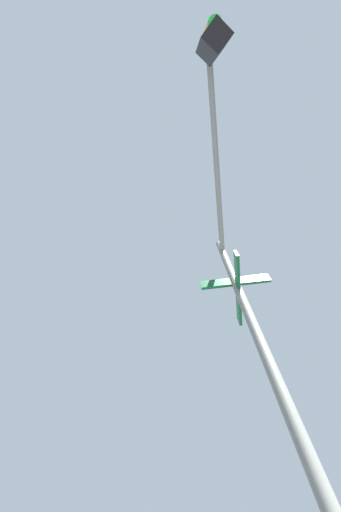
{
  "coord_description": "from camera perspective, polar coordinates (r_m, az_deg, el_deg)",
  "views": [
    {
      "loc": [
        -5.11,
        -6.25,
        0.95
      ],
      "look_at": [
        -6.29,
        -7.7,
        5.34
      ],
      "focal_mm": 21.15,
      "sensor_mm": 36.0,
      "label": 1
    }
  ],
  "objects": [
    {
      "name": "traffic_signal_near",
      "position": [
        3.75,
        12.1,
        11.27
      ],
      "size": [
        2.85,
        2.72,
        6.42
      ],
      "color": "slate",
      "rests_on": "ground_plane"
    }
  ]
}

